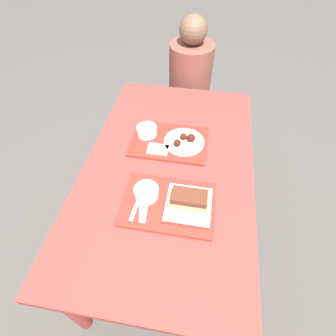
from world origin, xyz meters
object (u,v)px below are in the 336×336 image
object	(u,v)px
tray_near	(168,204)
person_seated_across	(191,71)
bowl_coleslaw_near	(146,192)
bowl_coleslaw_far	(147,130)
brisket_sandwich_plate	(189,202)
tray_far	(169,141)
wings_plate_far	(184,141)

from	to	relation	value
tray_near	person_seated_across	xyz separation A→B (m)	(-0.03, 1.20, 0.00)
bowl_coleslaw_near	bowl_coleslaw_far	distance (m)	0.44
brisket_sandwich_plate	tray_near	bearing A→B (deg)	-178.96
tray_far	bowl_coleslaw_far	world-z (taller)	bowl_coleslaw_far
brisket_sandwich_plate	wings_plate_far	world-z (taller)	brisket_sandwich_plate
tray_near	brisket_sandwich_plate	size ratio (longest dim) A/B	2.07
tray_near	brisket_sandwich_plate	bearing A→B (deg)	1.04
tray_far	bowl_coleslaw_near	xyz separation A→B (m)	(-0.04, -0.39, 0.03)
bowl_coleslaw_near	person_seated_across	size ratio (longest dim) A/B	0.17
bowl_coleslaw_near	tray_far	bearing A→B (deg)	83.78
tray_far	person_seated_across	bearing A→B (deg)	87.67
tray_near	bowl_coleslaw_far	size ratio (longest dim) A/B	3.69
wings_plate_far	bowl_coleslaw_near	bearing A→B (deg)	-108.26
bowl_coleslaw_near	tray_near	bearing A→B (deg)	-13.85
tray_far	person_seated_across	world-z (taller)	person_seated_across
tray_near	bowl_coleslaw_far	xyz separation A→B (m)	(-0.20, 0.45, 0.03)
tray_near	tray_far	distance (m)	0.42
tray_near	brisket_sandwich_plate	xyz separation A→B (m)	(0.10, 0.00, 0.04)
person_seated_across	brisket_sandwich_plate	bearing A→B (deg)	-83.97
bowl_coleslaw_near	bowl_coleslaw_far	bearing A→B (deg)	102.56
tray_near	wings_plate_far	world-z (taller)	wings_plate_far
tray_near	tray_far	size ratio (longest dim) A/B	1.00
tray_near	bowl_coleslaw_far	distance (m)	0.49
tray_far	brisket_sandwich_plate	distance (m)	0.45
tray_far	person_seated_across	xyz separation A→B (m)	(0.03, 0.79, 0.00)
bowl_coleslaw_near	bowl_coleslaw_far	size ratio (longest dim) A/B	1.00
bowl_coleslaw_near	wings_plate_far	size ratio (longest dim) A/B	0.51
wings_plate_far	tray_near	bearing A→B (deg)	-93.09
tray_near	bowl_coleslaw_near	distance (m)	0.11
tray_far	bowl_coleslaw_far	bearing A→B (deg)	165.63
tray_far	wings_plate_far	size ratio (longest dim) A/B	1.88
brisket_sandwich_plate	wings_plate_far	size ratio (longest dim) A/B	0.91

